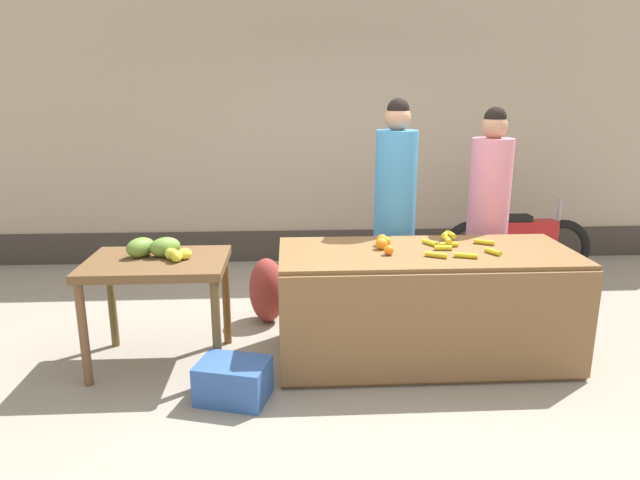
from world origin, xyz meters
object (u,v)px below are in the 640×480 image
vendor_woman_blue_shirt (395,213)px  parked_motorcycle (516,243)px  produce_sack (267,290)px  vendor_woman_pink_shirt (488,216)px  produce_crate (233,381)px

vendor_woman_blue_shirt → parked_motorcycle: 1.88m
vendor_woman_blue_shirt → produce_sack: size_ratio=3.34×
parked_motorcycle → produce_sack: size_ratio=2.83×
parked_motorcycle → produce_sack: (-2.56, -0.96, -0.12)m
vendor_woman_blue_shirt → vendor_woman_pink_shirt: vendor_woman_blue_shirt is taller
produce_crate → vendor_woman_pink_shirt: bearing=31.5°
parked_motorcycle → produce_crate: size_ratio=3.64×
produce_crate → parked_motorcycle: bearing=39.3°
parked_motorcycle → produce_crate: (-2.73, -2.23, -0.27)m
vendor_woman_blue_shirt → parked_motorcycle: bearing=34.1°
vendor_woman_pink_shirt → produce_crate: (-2.05, -1.26, -0.79)m
vendor_woman_pink_shirt → produce_sack: 1.98m
vendor_woman_pink_shirt → produce_crate: 2.53m
vendor_woman_pink_shirt → parked_motorcycle: vendor_woman_pink_shirt is taller
vendor_woman_pink_shirt → parked_motorcycle: bearing=55.0°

